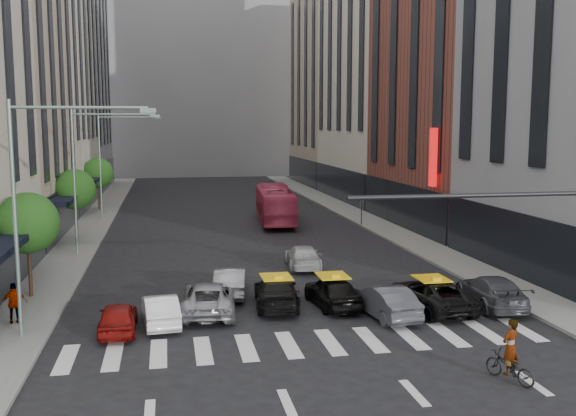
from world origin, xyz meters
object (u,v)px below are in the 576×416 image
streetlamp_mid (90,162)px  car_red (118,317)px  bus (275,204)px  motorcycle (510,367)px  car_white_front (160,310)px  streetlamp_near (40,187)px  taxi_center (332,291)px  pedestrian_far (14,303)px  streetlamp_far (111,152)px  taxi_left (276,292)px

streetlamp_mid → car_red: bearing=-80.5°
bus → motorcycle: bearing=97.7°
car_white_front → bus: (9.29, 26.60, 0.92)m
streetlamp_near → car_red: size_ratio=2.49×
taxi_center → pedestrian_far: 13.51m
car_white_front → pedestrian_far: size_ratio=2.28×
streetlamp_near → taxi_center: streetlamp_near is taller
streetlamp_mid → pedestrian_far: streetlamp_mid is taller
streetlamp_far → pedestrian_far: bearing=-92.9°
streetlamp_mid → bus: streetlamp_mid is taller
car_white_front → streetlamp_far: bearing=-87.6°
streetlamp_far → taxi_left: streetlamp_far is taller
taxi_center → pedestrian_far: pedestrian_far is taller
car_red → car_white_front: bearing=-156.9°
streetlamp_mid → motorcycle: 28.37m
taxi_left → motorcycle: (5.93, -9.83, -0.20)m
car_red → bus: size_ratio=0.33×
taxi_left → taxi_center: 2.55m
streetlamp_far → motorcycle: 42.48m
bus → pedestrian_far: bearing=64.4°
taxi_center → bus: bus is taller
streetlamp_mid → taxi_center: (11.94, -13.87, -5.19)m
streetlamp_near → motorcycle: bearing=-25.2°
streetlamp_near → motorcycle: streetlamp_near is taller
car_red → pedestrian_far: 4.48m
streetlamp_mid → bus: (13.59, 11.51, -4.35)m
streetlamp_mid → taxi_left: 17.20m
streetlamp_near → motorcycle: (15.37, -7.22, -5.42)m
streetlamp_far → bus: (13.59, -4.49, -4.35)m
motorcycle → pedestrian_far: pedestrian_far is taller
streetlamp_mid → bus: bearing=40.3°
streetlamp_far → car_red: (2.64, -31.81, -5.29)m
car_white_front → taxi_center: taxi_center is taller
taxi_center → taxi_left: bearing=-16.1°
car_red → streetlamp_mid: bearing=-80.9°
car_red → pedestrian_far: size_ratio=2.15×
streetlamp_far → car_white_front: size_ratio=2.34×
streetlamp_near → car_red: streetlamp_near is taller
streetlamp_near → taxi_left: (9.44, 2.61, -5.22)m
taxi_center → streetlamp_far: bearing=-73.4°
car_white_front → taxi_left: (5.15, 1.70, 0.05)m
streetlamp_far → car_white_front: (4.29, -31.09, -5.27)m
streetlamp_far → pedestrian_far: 30.71m
streetlamp_far → taxi_center: bearing=-68.2°
taxi_center → car_white_front: bearing=3.9°
streetlamp_near → taxi_left: size_ratio=1.91×
motorcycle → streetlamp_mid: bearing=-79.9°
streetlamp_near → car_white_front: size_ratio=2.34×
taxi_center → car_red: bearing=6.6°
streetlamp_far → motorcycle: streetlamp_far is taller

